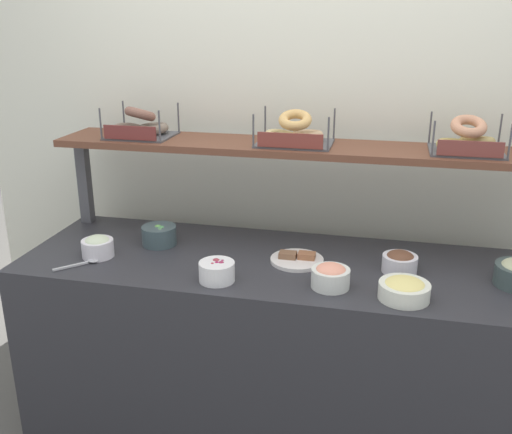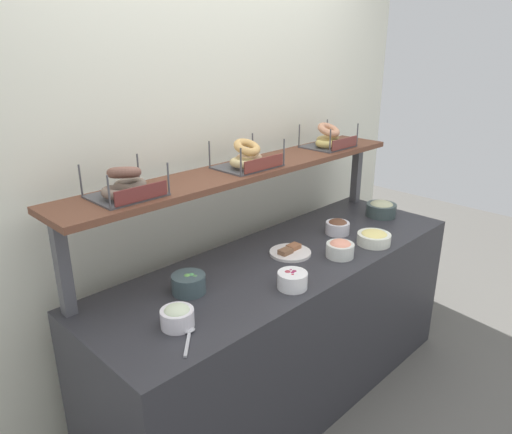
{
  "view_description": "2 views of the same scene",
  "coord_description": "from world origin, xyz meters",
  "px_view_note": "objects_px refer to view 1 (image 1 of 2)",
  "views": [
    {
      "loc": [
        0.38,
        -2.13,
        1.8
      ],
      "look_at": [
        -0.12,
        0.01,
        1.03
      ],
      "focal_mm": 40.69,
      "sensor_mm": 36.0,
      "label": 1
    },
    {
      "loc": [
        -1.68,
        -1.46,
        1.89
      ],
      "look_at": [
        -0.18,
        0.04,
        1.11
      ],
      "focal_mm": 33.65,
      "sensor_mm": 36.0,
      "label": 2
    }
  ],
  "objects_px": {
    "serving_plate_white": "(297,259)",
    "serving_spoon_near_plate": "(83,263)",
    "bowl_chocolate_spread": "(400,262)",
    "bowl_veggie_mix": "(159,235)",
    "bagel_basket_sesame": "(467,140)",
    "bowl_lox_spread": "(331,276)",
    "bowl_egg_salad": "(404,289)",
    "bowl_scallion_spread": "(98,246)",
    "bagel_basket_plain": "(294,134)",
    "bagel_basket_poppy": "(140,126)",
    "bowl_beet_salad": "(217,271)"
  },
  "relations": [
    {
      "from": "bowl_lox_spread",
      "to": "bowl_chocolate_spread",
      "type": "bearing_deg",
      "value": 38.05
    },
    {
      "from": "serving_spoon_near_plate",
      "to": "bagel_basket_plain",
      "type": "height_order",
      "value": "bagel_basket_plain"
    },
    {
      "from": "bagel_basket_sesame",
      "to": "serving_plate_white",
      "type": "bearing_deg",
      "value": -157.99
    },
    {
      "from": "serving_spoon_near_plate",
      "to": "bagel_basket_plain",
      "type": "distance_m",
      "value": 1.02
    },
    {
      "from": "bowl_egg_salad",
      "to": "bagel_basket_poppy",
      "type": "relative_size",
      "value": 0.64
    },
    {
      "from": "bowl_chocolate_spread",
      "to": "bagel_basket_plain",
      "type": "relative_size",
      "value": 0.43
    },
    {
      "from": "bowl_scallion_spread",
      "to": "bowl_lox_spread",
      "type": "xyz_separation_m",
      "value": [
        0.97,
        -0.07,
        -0.0
      ]
    },
    {
      "from": "bowl_veggie_mix",
      "to": "bowl_egg_salad",
      "type": "xyz_separation_m",
      "value": [
        1.04,
        -0.29,
        -0.01
      ]
    },
    {
      "from": "bowl_lox_spread",
      "to": "bowl_beet_salad",
      "type": "bearing_deg",
      "value": -174.28
    },
    {
      "from": "bowl_beet_salad",
      "to": "bagel_basket_plain",
      "type": "bearing_deg",
      "value": 67.61
    },
    {
      "from": "bagel_basket_poppy",
      "to": "serving_spoon_near_plate",
      "type": "bearing_deg",
      "value": -98.33
    },
    {
      "from": "bowl_scallion_spread",
      "to": "serving_plate_white",
      "type": "relative_size",
      "value": 0.61
    },
    {
      "from": "serving_plate_white",
      "to": "serving_spoon_near_plate",
      "type": "distance_m",
      "value": 0.86
    },
    {
      "from": "bowl_veggie_mix",
      "to": "bowl_beet_salad",
      "type": "bearing_deg",
      "value": -40.14
    },
    {
      "from": "bowl_scallion_spread",
      "to": "bagel_basket_sesame",
      "type": "distance_m",
      "value": 1.56
    },
    {
      "from": "bowl_lox_spread",
      "to": "bowl_egg_salad",
      "type": "distance_m",
      "value": 0.27
    },
    {
      "from": "serving_plate_white",
      "to": "bagel_basket_sesame",
      "type": "distance_m",
      "value": 0.82
    },
    {
      "from": "bowl_egg_salad",
      "to": "serving_plate_white",
      "type": "relative_size",
      "value": 0.84
    },
    {
      "from": "serving_plate_white",
      "to": "serving_spoon_near_plate",
      "type": "bearing_deg",
      "value": -164.94
    },
    {
      "from": "bowl_veggie_mix",
      "to": "bowl_lox_spread",
      "type": "relative_size",
      "value": 1.05
    },
    {
      "from": "bowl_chocolate_spread",
      "to": "bowl_veggie_mix",
      "type": "xyz_separation_m",
      "value": [
        -1.02,
        0.06,
        0.0
      ]
    },
    {
      "from": "bowl_veggie_mix",
      "to": "serving_spoon_near_plate",
      "type": "relative_size",
      "value": 1.1
    },
    {
      "from": "bowl_lox_spread",
      "to": "bowl_veggie_mix",
      "type": "bearing_deg",
      "value": 161.86
    },
    {
      "from": "bowl_lox_spread",
      "to": "serving_spoon_near_plate",
      "type": "xyz_separation_m",
      "value": [
        -0.99,
        -0.02,
        -0.04
      ]
    },
    {
      "from": "bowl_scallion_spread",
      "to": "bowl_egg_salad",
      "type": "height_order",
      "value": "bowl_scallion_spread"
    },
    {
      "from": "bowl_chocolate_spread",
      "to": "bowl_egg_salad",
      "type": "height_order",
      "value": "bowl_chocolate_spread"
    },
    {
      "from": "bowl_chocolate_spread",
      "to": "bowl_lox_spread",
      "type": "height_order",
      "value": "bowl_lox_spread"
    },
    {
      "from": "bowl_lox_spread",
      "to": "bowl_scallion_spread",
      "type": "bearing_deg",
      "value": 175.88
    },
    {
      "from": "bowl_chocolate_spread",
      "to": "bowl_scallion_spread",
      "type": "distance_m",
      "value": 1.23
    },
    {
      "from": "bowl_scallion_spread",
      "to": "serving_spoon_near_plate",
      "type": "relative_size",
      "value": 0.96
    },
    {
      "from": "bowl_scallion_spread",
      "to": "bowl_chocolate_spread",
      "type": "bearing_deg",
      "value": 5.83
    },
    {
      "from": "bowl_beet_salad",
      "to": "serving_plate_white",
      "type": "distance_m",
      "value": 0.36
    },
    {
      "from": "serving_spoon_near_plate",
      "to": "bagel_basket_poppy",
      "type": "bearing_deg",
      "value": 81.67
    },
    {
      "from": "serving_plate_white",
      "to": "bagel_basket_sesame",
      "type": "bearing_deg",
      "value": 22.01
    },
    {
      "from": "bowl_veggie_mix",
      "to": "bowl_lox_spread",
      "type": "xyz_separation_m",
      "value": [
        0.77,
        -0.25,
        0.0
      ]
    },
    {
      "from": "bowl_veggie_mix",
      "to": "bagel_basket_poppy",
      "type": "distance_m",
      "value": 0.5
    },
    {
      "from": "bowl_chocolate_spread",
      "to": "bowl_veggie_mix",
      "type": "relative_size",
      "value": 0.91
    },
    {
      "from": "bowl_scallion_spread",
      "to": "serving_plate_white",
      "type": "xyz_separation_m",
      "value": [
        0.81,
        0.13,
        -0.03
      ]
    },
    {
      "from": "serving_spoon_near_plate",
      "to": "bowl_veggie_mix",
      "type": "bearing_deg",
      "value": 51.94
    },
    {
      "from": "bowl_lox_spread",
      "to": "bagel_basket_sesame",
      "type": "height_order",
      "value": "bagel_basket_sesame"
    },
    {
      "from": "bowl_beet_salad",
      "to": "bagel_basket_poppy",
      "type": "relative_size",
      "value": 0.48
    },
    {
      "from": "bowl_chocolate_spread",
      "to": "serving_spoon_near_plate",
      "type": "xyz_separation_m",
      "value": [
        -1.24,
        -0.22,
        -0.04
      ]
    },
    {
      "from": "bowl_veggie_mix",
      "to": "bagel_basket_plain",
      "type": "xyz_separation_m",
      "value": [
        0.55,
        0.2,
        0.43
      ]
    },
    {
      "from": "bowl_veggie_mix",
      "to": "bowl_chocolate_spread",
      "type": "bearing_deg",
      "value": -3.29
    },
    {
      "from": "bowl_chocolate_spread",
      "to": "bagel_basket_sesame",
      "type": "bearing_deg",
      "value": 49.22
    },
    {
      "from": "bowl_chocolate_spread",
      "to": "bagel_basket_sesame",
      "type": "distance_m",
      "value": 0.56
    },
    {
      "from": "bowl_beet_salad",
      "to": "bowl_chocolate_spread",
      "type": "xyz_separation_m",
      "value": [
        0.67,
        0.24,
        0.0
      ]
    },
    {
      "from": "bowl_scallion_spread",
      "to": "bowl_egg_salad",
      "type": "bearing_deg",
      "value": -4.89
    },
    {
      "from": "bowl_lox_spread",
      "to": "bagel_basket_sesame",
      "type": "bearing_deg",
      "value": 43.88
    },
    {
      "from": "bowl_chocolate_spread",
      "to": "bagel_basket_poppy",
      "type": "bearing_deg",
      "value": 167.36
    }
  ]
}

